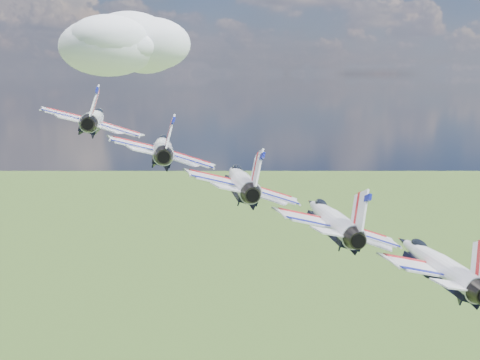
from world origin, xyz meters
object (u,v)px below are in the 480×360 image
object	(u,v)px
jet_0	(95,119)
jet_2	(240,180)
jet_1	(163,147)
jet_3	(330,218)
jet_4	(435,263)

from	to	relation	value
jet_0	jet_2	size ratio (longest dim) A/B	1.00
jet_1	jet_3	distance (m)	21.71
jet_1	jet_2	distance (m)	10.85
jet_0	jet_3	distance (m)	32.56
jet_3	jet_4	world-z (taller)	jet_3
jet_0	jet_4	world-z (taller)	jet_0
jet_0	jet_3	bearing A→B (deg)	-39.04
jet_4	jet_3	bearing A→B (deg)	140.96
jet_2	jet_4	distance (m)	21.71
jet_0	jet_3	world-z (taller)	jet_0
jet_0	jet_2	distance (m)	21.71
jet_0	jet_4	size ratio (longest dim) A/B	1.00
jet_2	jet_3	distance (m)	10.85
jet_2	jet_3	size ratio (longest dim) A/B	1.00
jet_1	jet_4	world-z (taller)	jet_1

